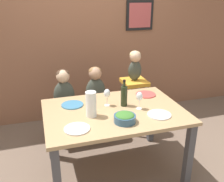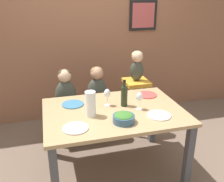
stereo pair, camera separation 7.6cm
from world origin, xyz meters
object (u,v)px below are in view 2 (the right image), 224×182
object	(u,v)px
person_child_center	(97,86)
wine_glass_far	(107,94)
person_baby_right	(137,64)
chair_far_left	(67,114)
salad_bowl_large	(124,118)
paper_towel_roll	(90,104)
wine_glass_near	(139,97)
dinner_plate_back_right	(147,95)
chair_right_highchair	(136,93)
person_child_left	(65,89)
dinner_plate_back_left	(73,104)
wine_bottle	(124,96)
dinner_plate_front_left	(75,128)
chair_far_center	(98,110)
dinner_plate_front_right	(159,115)

from	to	relation	value
person_child_center	wine_glass_far	size ratio (longest dim) A/B	2.85
person_baby_right	wine_glass_far	distance (m)	0.84
chair_far_left	salad_bowl_large	distance (m)	1.18
paper_towel_roll	wine_glass_near	bearing A→B (deg)	1.85
salad_bowl_large	dinner_plate_back_right	xyz separation A→B (m)	(0.46, 0.55, -0.04)
chair_right_highchair	person_child_center	xyz separation A→B (m)	(-0.54, 0.00, 0.15)
wine_glass_near	person_child_center	bearing A→B (deg)	108.58
person_child_left	dinner_plate_back_right	bearing A→B (deg)	-27.86
person_child_center	dinner_plate_back_left	xyz separation A→B (m)	(-0.37, -0.51, 0.01)
chair_far_left	wine_bottle	bearing A→B (deg)	-50.87
chair_right_highchair	dinner_plate_front_left	bearing A→B (deg)	-132.83
chair_far_center	dinner_plate_front_left	world-z (taller)	dinner_plate_front_left
person_child_center	paper_towel_roll	size ratio (longest dim) A/B	2.10
dinner_plate_front_right	dinner_plate_back_right	bearing A→B (deg)	80.21
wine_glass_far	person_child_left	bearing A→B (deg)	121.48
chair_far_left	dinner_plate_front_right	distance (m)	1.32
person_child_center	dinner_plate_front_left	distance (m)	1.10
person_child_left	dinner_plate_front_right	size ratio (longest dim) A/B	2.28
person_child_left	dinner_plate_front_right	bearing A→B (deg)	-50.92
person_baby_right	chair_far_center	bearing A→B (deg)	-179.82
dinner_plate_back_left	dinner_plate_front_right	bearing A→B (deg)	-31.67
wine_glass_far	dinner_plate_back_right	bearing A→B (deg)	16.34
person_child_left	dinner_plate_front_right	xyz separation A→B (m)	(0.80, -0.99, 0.01)
wine_glass_near	salad_bowl_large	size ratio (longest dim) A/B	0.90
person_child_center	dinner_plate_back_left	distance (m)	0.63
chair_far_center	wine_glass_near	bearing A→B (deg)	-71.39
person_baby_right	wine_glass_near	xyz separation A→B (m)	(-0.27, -0.80, -0.12)
person_child_left	dinner_plate_back_right	distance (m)	1.01
person_baby_right	wine_glass_near	bearing A→B (deg)	-108.63
dinner_plate_back_right	wine_bottle	bearing A→B (deg)	-149.21
wine_glass_far	dinner_plate_front_left	world-z (taller)	wine_glass_far
chair_far_center	paper_towel_roll	distance (m)	0.97
wine_glass_near	chair_right_highchair	bearing A→B (deg)	71.34
person_baby_right	dinner_plate_back_right	size ratio (longest dim) A/B	1.72
wine_bottle	dinner_plate_front_left	bearing A→B (deg)	-148.09
wine_glass_near	dinner_plate_back_right	bearing A→B (deg)	55.72
person_child_center	dinner_plate_front_right	distance (m)	1.07
wine_glass_far	dinner_plate_back_right	xyz separation A→B (m)	(0.51, 0.15, -0.13)
chair_far_center	dinner_plate_front_right	distance (m)	1.12
dinner_plate_back_left	wine_glass_near	bearing A→B (deg)	-23.92
person_child_center	wine_glass_far	xyz separation A→B (m)	(-0.02, -0.62, 0.14)
chair_far_left	person_child_center	world-z (taller)	person_child_center
chair_far_left	salad_bowl_large	bearing A→B (deg)	-66.79
chair_far_left	chair_far_center	world-z (taller)	same
person_child_center	wine_bottle	world-z (taller)	wine_bottle
chair_right_highchair	chair_far_left	bearing A→B (deg)	180.00
chair_far_left	wine_glass_near	xyz separation A→B (m)	(0.67, -0.79, 0.49)
wine_glass_far	salad_bowl_large	world-z (taller)	wine_glass_far
wine_glass_far	chair_far_left	bearing A→B (deg)	121.53
salad_bowl_large	dinner_plate_front_right	bearing A→B (deg)	4.55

